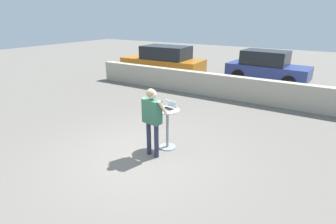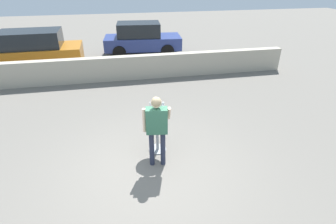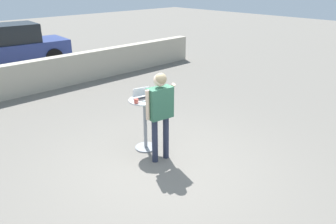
# 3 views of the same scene
# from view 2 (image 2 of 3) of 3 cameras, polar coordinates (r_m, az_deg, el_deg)

# --- Properties ---
(ground_plane) EXTENTS (50.00, 50.00, 0.00)m
(ground_plane) POSITION_cam_2_polar(r_m,az_deg,el_deg) (5.92, -3.92, -12.80)
(ground_plane) COLOR slate
(pavement_kerb) EXTENTS (13.02, 0.35, 0.95)m
(pavement_kerb) POSITION_cam_2_polar(r_m,az_deg,el_deg) (10.76, -8.23, 9.54)
(pavement_kerb) COLOR #B2A893
(pavement_kerb) RESTS_ON ground_plane
(cafe_table) EXTENTS (0.61, 0.61, 1.04)m
(cafe_table) POSITION_cam_2_polar(r_m,az_deg,el_deg) (6.18, -2.38, -3.33)
(cafe_table) COLOR gray
(cafe_table) RESTS_ON ground_plane
(laptop) EXTENTS (0.39, 0.35, 0.21)m
(laptop) POSITION_cam_2_polar(r_m,az_deg,el_deg) (6.01, -2.46, 0.52)
(laptop) COLOR silver
(laptop) RESTS_ON cafe_table
(coffee_mug) EXTENTS (0.11, 0.08, 0.08)m
(coffee_mug) POSITION_cam_2_polar(r_m,az_deg,el_deg) (5.89, -4.69, -0.16)
(coffee_mug) COLOR #C14C42
(coffee_mug) RESTS_ON cafe_table
(standing_person) EXTENTS (0.62, 0.35, 1.69)m
(standing_person) POSITION_cam_2_polar(r_m,az_deg,el_deg) (5.48, -2.47, -2.41)
(standing_person) COLOR #282D42
(standing_person) RESTS_ON ground_plane
(parked_car_near_street) EXTENTS (4.00, 2.02, 1.61)m
(parked_car_near_street) POSITION_cam_2_polar(r_m,az_deg,el_deg) (14.16, -5.77, 15.61)
(parked_car_near_street) COLOR navy
(parked_car_near_street) RESTS_ON ground_plane
(parked_car_further_down) EXTENTS (4.48, 1.97, 1.73)m
(parked_car_further_down) POSITION_cam_2_polar(r_m,az_deg,el_deg) (12.88, -27.99, 11.49)
(parked_car_further_down) COLOR #B76B19
(parked_car_further_down) RESTS_ON ground_plane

